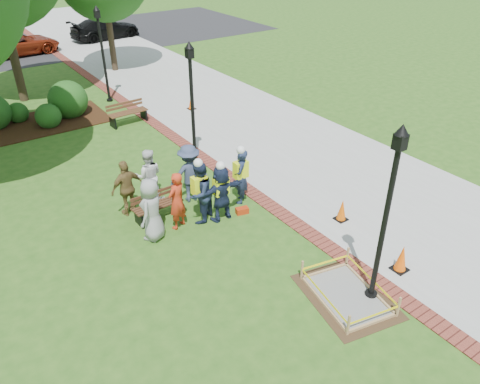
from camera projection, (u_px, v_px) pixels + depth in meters
ground at (251, 249)px, 12.30m from camera, size 100.00×100.00×0.00m
sidewalk at (211, 103)px, 21.80m from camera, size 6.00×60.00×0.02m
brick_edging at (147, 118)px, 20.19m from camera, size 0.50×60.00×0.03m
mulch_bed at (20, 128)px, 19.26m from camera, size 7.00×3.00×0.05m
parking_lot at (13, 46)px, 31.30m from camera, size 36.00×12.00×0.01m
wet_concrete_pad at (348, 289)px, 10.66m from camera, size 2.12×2.59×0.55m
bench_near at (158, 210)px, 13.46m from camera, size 1.45×0.54×0.78m
bench_far at (128, 117)px, 19.54m from camera, size 1.66×0.64×0.88m
cone_front at (402, 259)px, 11.40m from camera, size 0.37×0.37×0.74m
cone_back at (342, 210)px, 13.32m from camera, size 0.34×0.34×0.67m
cone_far at (191, 102)px, 20.96m from camera, size 0.34×0.34×0.66m
toolbox at (242, 211)px, 13.74m from camera, size 0.41×0.28×0.18m
lamp_near at (388, 205)px, 9.54m from camera, size 0.28×0.28×4.26m
lamp_mid at (192, 97)px, 15.17m from camera, size 0.28×0.28×4.26m
lamp_far at (102, 48)px, 20.80m from camera, size 0.28×0.28×4.26m
shrub_c at (51, 126)px, 19.43m from camera, size 1.05×1.05×1.05m
shrub_d at (71, 115)px, 20.47m from camera, size 1.66×1.66×1.66m
shrub_e at (20, 121)px, 19.90m from camera, size 0.88×0.88×0.88m
casual_person_a at (152, 210)px, 12.31m from camera, size 0.68×0.65×1.79m
casual_person_b at (177, 201)px, 12.77m from camera, size 0.64×0.54×1.70m
casual_person_c at (149, 176)px, 13.96m from camera, size 0.64×0.55×1.71m
casual_person_d at (127, 188)px, 13.36m from camera, size 0.59×0.42×1.71m
casual_person_e at (189, 173)px, 13.98m from camera, size 0.64×0.48×1.83m
hivis_worker_a at (221, 191)px, 13.09m from camera, size 0.55×0.35×1.84m
hivis_worker_b at (241, 175)px, 13.90m from camera, size 0.62×0.64×1.86m
hivis_worker_c at (200, 191)px, 12.98m from camera, size 0.69×0.63×1.98m
parked_car_c at (22, 55)px, 29.33m from camera, size 2.27×4.51×1.42m
parked_car_d at (107, 39)px, 33.11m from camera, size 2.63×4.91×1.53m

